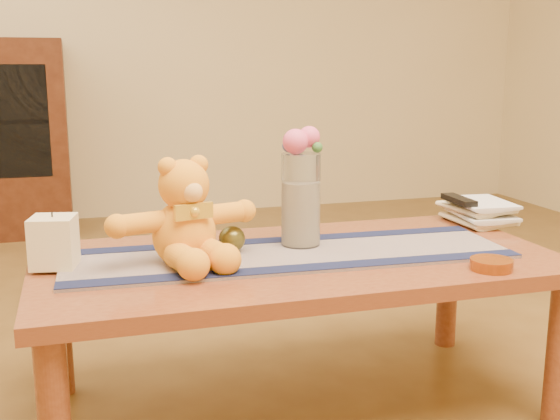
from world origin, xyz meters
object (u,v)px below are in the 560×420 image
object	(u,v)px
glass_vase	(301,200)
tv_remote	(459,200)
teddy_bear	(184,212)
amber_dish	(491,264)
bronze_ball	(232,239)
book_bottom	(456,222)
pillar_candle	(54,242)

from	to	relation	value
glass_vase	tv_remote	distance (m)	0.58
teddy_bear	amber_dish	size ratio (longest dim) A/B	3.57
teddy_bear	bronze_ball	distance (m)	0.17
teddy_bear	book_bottom	xyz separation A→B (m)	(0.91, 0.19, -0.13)
pillar_candle	tv_remote	xyz separation A→B (m)	(1.23, 0.14, 0.01)
glass_vase	teddy_bear	bearing A→B (deg)	-168.10
tv_remote	amber_dish	xyz separation A→B (m)	(-0.18, -0.46, -0.07)
teddy_bear	pillar_candle	bearing A→B (deg)	157.47
glass_vase	amber_dish	world-z (taller)	glass_vase
glass_vase	book_bottom	distance (m)	0.60
teddy_bear	pillar_candle	xyz separation A→B (m)	(-0.32, 0.05, -0.07)
bronze_ball	tv_remote	world-z (taller)	tv_remote
teddy_bear	pillar_candle	distance (m)	0.33
bronze_ball	book_bottom	distance (m)	0.79
bronze_ball	amber_dish	size ratio (longest dim) A/B	0.68
teddy_bear	bronze_ball	xyz separation A→B (m)	(0.14, 0.05, -0.09)
tv_remote	amber_dish	world-z (taller)	tv_remote
bronze_ball	pillar_candle	bearing A→B (deg)	-179.22
pillar_candle	glass_vase	xyz separation A→B (m)	(0.66, 0.03, 0.07)
glass_vase	book_bottom	world-z (taller)	glass_vase
pillar_candle	amber_dish	xyz separation A→B (m)	(1.06, -0.32, -0.06)
teddy_bear	amber_dish	world-z (taller)	teddy_bear
glass_vase	amber_dish	xyz separation A→B (m)	(0.39, -0.35, -0.12)
glass_vase	bronze_ball	world-z (taller)	glass_vase
amber_dish	book_bottom	bearing A→B (deg)	69.32
teddy_bear	book_bottom	world-z (taller)	teddy_bear
teddy_bear	glass_vase	size ratio (longest dim) A/B	1.47
pillar_candle	amber_dish	distance (m)	1.11
bronze_ball	tv_remote	bearing A→B (deg)	9.60
pillar_candle	bronze_ball	world-z (taller)	pillar_candle
glass_vase	amber_dish	distance (m)	0.54
pillar_candle	tv_remote	bearing A→B (deg)	6.34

